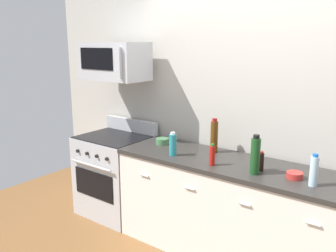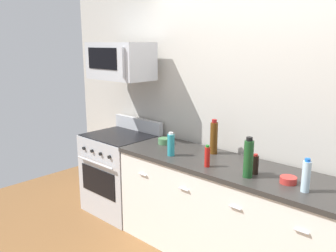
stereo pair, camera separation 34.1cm
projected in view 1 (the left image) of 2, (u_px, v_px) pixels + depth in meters
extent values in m
cube|color=#B7B2A8|center=(256.00, 108.00, 3.33)|extent=(5.32, 0.10, 2.70)
cube|color=silver|center=(232.00, 213.00, 3.22)|extent=(2.20, 0.62, 0.88)
cube|color=#2D2B28|center=(234.00, 165.00, 3.11)|extent=(2.23, 0.65, 0.04)
cylinder|color=silver|center=(144.00, 176.00, 3.35)|extent=(0.10, 0.02, 0.02)
cylinder|color=silver|center=(189.00, 189.00, 3.05)|extent=(0.10, 0.02, 0.02)
cylinder|color=silver|center=(245.00, 204.00, 2.75)|extent=(0.10, 0.02, 0.02)
cylinder|color=silver|center=(313.00, 224.00, 2.45)|extent=(0.10, 0.02, 0.02)
cube|color=#B7BABF|center=(115.00, 175.00, 4.08)|extent=(0.76, 0.64, 0.91)
cube|color=black|center=(94.00, 185.00, 3.83)|extent=(0.58, 0.01, 0.30)
cylinder|color=#B7BABF|center=(90.00, 165.00, 3.75)|extent=(0.61, 0.02, 0.02)
cube|color=#B7BABF|center=(131.00, 126.00, 4.18)|extent=(0.76, 0.06, 0.16)
cube|color=black|center=(114.00, 137.00, 3.97)|extent=(0.73, 0.61, 0.01)
cylinder|color=black|center=(78.00, 151.00, 3.88)|extent=(0.04, 0.02, 0.04)
cylinder|color=black|center=(87.00, 154.00, 3.79)|extent=(0.04, 0.02, 0.04)
cylinder|color=black|center=(97.00, 156.00, 3.70)|extent=(0.04, 0.02, 0.04)
cylinder|color=black|center=(107.00, 159.00, 3.61)|extent=(0.04, 0.02, 0.04)
cube|color=#B7BABF|center=(114.00, 61.00, 3.82)|extent=(0.74, 0.40, 0.40)
cube|color=black|center=(96.00, 59.00, 3.69)|extent=(0.48, 0.01, 0.22)
cube|color=#B7BABF|center=(120.00, 63.00, 3.48)|extent=(0.02, 0.04, 0.30)
cylinder|color=silver|center=(314.00, 171.00, 2.58)|extent=(0.06, 0.06, 0.22)
cylinder|color=blue|center=(315.00, 155.00, 2.55)|extent=(0.04, 0.04, 0.02)
cylinder|color=#B21914|center=(212.00, 156.00, 3.02)|extent=(0.05, 0.05, 0.17)
cylinder|color=#19721E|center=(213.00, 145.00, 3.00)|extent=(0.03, 0.03, 0.02)
cylinder|color=#59330F|center=(214.00, 137.00, 3.37)|extent=(0.07, 0.07, 0.30)
cylinder|color=maroon|center=(215.00, 120.00, 3.34)|extent=(0.05, 0.05, 0.03)
cylinder|color=teal|center=(173.00, 145.00, 3.29)|extent=(0.07, 0.07, 0.20)
cylinder|color=white|center=(173.00, 133.00, 3.26)|extent=(0.04, 0.04, 0.02)
cylinder|color=#19471E|center=(255.00, 156.00, 2.81)|extent=(0.08, 0.08, 0.29)
cylinder|color=black|center=(256.00, 137.00, 2.77)|extent=(0.05, 0.05, 0.03)
cylinder|color=black|center=(261.00, 162.00, 2.90)|extent=(0.05, 0.05, 0.15)
cylinder|color=maroon|center=(261.00, 152.00, 2.88)|extent=(0.04, 0.04, 0.02)
cylinder|color=#B72D28|center=(295.00, 175.00, 2.74)|extent=(0.13, 0.13, 0.05)
torus|color=#B72D28|center=(295.00, 173.00, 2.74)|extent=(0.13, 0.13, 0.01)
cylinder|color=#B72D28|center=(294.00, 178.00, 2.75)|extent=(0.07, 0.07, 0.01)
cylinder|color=#477A4C|center=(162.00, 141.00, 3.68)|extent=(0.14, 0.14, 0.06)
torus|color=#477A4C|center=(162.00, 139.00, 3.67)|extent=(0.14, 0.14, 0.01)
cylinder|color=#477A4C|center=(162.00, 143.00, 3.68)|extent=(0.08, 0.08, 0.01)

